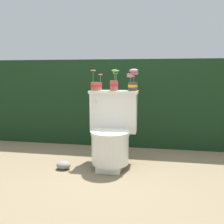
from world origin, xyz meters
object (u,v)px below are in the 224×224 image
potted_plant_midleft (114,83)px  potted_plant_middle (133,81)px  toilet (112,132)px  potted_plant_left (96,85)px  garden_stone (63,165)px

potted_plant_midleft → potted_plant_middle: (0.19, 0.03, 0.02)m
toilet → potted_plant_middle: (0.20, 0.15, 0.52)m
potted_plant_left → potted_plant_middle: bearing=2.2°
potted_plant_midleft → potted_plant_middle: size_ratio=0.97×
toilet → garden_stone: toilet is taller
potted_plant_left → potted_plant_middle: potted_plant_middle is taller
toilet → garden_stone: 0.59m
potted_plant_left → potted_plant_midleft: bearing=-4.6°
potted_plant_left → potted_plant_middle: (0.39, 0.01, 0.04)m
potted_plant_middle → potted_plant_left: bearing=-177.8°
potted_plant_middle → garden_stone: bearing=-153.3°
potted_plant_midleft → garden_stone: bearing=-147.2°
potted_plant_middle → garden_stone: potted_plant_middle is taller
toilet → potted_plant_middle: potted_plant_middle is taller
potted_plant_middle → toilet: bearing=-142.9°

